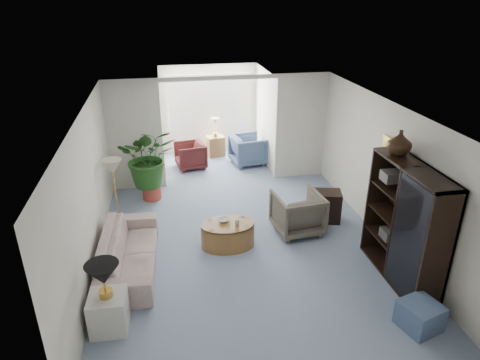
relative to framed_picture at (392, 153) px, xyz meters
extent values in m
plane|color=#899CB5|center=(-2.46, 0.10, -1.70)|extent=(6.00, 6.00, 0.00)
plane|color=#899CB5|center=(-2.46, 4.20, -1.70)|extent=(2.60, 2.60, 0.00)
cube|color=white|center=(-4.36, 3.10, -0.45)|extent=(1.20, 0.12, 2.50)
cube|color=white|center=(-0.56, 3.10, -0.45)|extent=(1.20, 0.12, 2.50)
cube|color=white|center=(-2.46, 3.10, 0.75)|extent=(2.60, 0.12, 0.10)
cube|color=white|center=(-2.46, 5.28, -0.30)|extent=(2.20, 0.02, 1.50)
cube|color=white|center=(-2.46, 5.25, -0.30)|extent=(2.20, 0.02, 1.50)
cube|color=#ADA18A|center=(0.00, 0.00, 0.00)|extent=(0.04, 0.50, 0.40)
imported|color=beige|center=(-4.44, -0.04, -1.39)|extent=(0.94, 2.19, 0.63)
cube|color=silver|center=(-4.64, -1.39, -1.43)|extent=(0.50, 0.50, 0.53)
cone|color=black|center=(-4.64, -1.39, -0.82)|extent=(0.44, 0.44, 0.30)
cone|color=beige|center=(-4.70, 1.38, -0.45)|extent=(0.36, 0.36, 0.28)
cylinder|color=#966436|center=(-2.75, 0.33, -1.47)|extent=(1.15, 1.15, 0.45)
imported|color=silver|center=(-2.80, 0.43, -1.22)|extent=(0.25, 0.25, 0.05)
imported|color=#B4B09D|center=(-2.60, 0.23, -1.21)|extent=(0.11, 0.11, 0.09)
imported|color=#665F50|center=(-1.39, 0.59, -1.31)|extent=(0.92, 0.95, 0.79)
cube|color=black|center=(-0.69, 0.89, -1.39)|extent=(0.60, 0.52, 0.61)
cube|color=black|center=(-0.23, -1.04, -0.75)|extent=(0.45, 1.70, 1.89)
imported|color=black|center=(-0.23, -0.54, 0.38)|extent=(0.37, 0.37, 0.38)
cube|color=slate|center=(-0.53, -2.14, -1.51)|extent=(0.59, 0.59, 0.38)
cylinder|color=#AE3F32|center=(-4.08, 2.49, -1.54)|extent=(0.40, 0.40, 0.32)
imported|color=#23501B|center=(-4.08, 2.49, -0.72)|extent=(1.18, 1.02, 1.31)
imported|color=slate|center=(-1.61, 4.11, -1.32)|extent=(0.96, 0.94, 0.76)
imported|color=#511C22|center=(-3.11, 4.11, -1.37)|extent=(0.83, 0.81, 0.66)
cube|color=#966436|center=(-2.36, 4.86, -1.43)|extent=(0.50, 0.42, 0.55)
cube|color=#373432|center=(-0.28, -0.80, -1.06)|extent=(0.30, 0.26, 0.16)
cube|color=#484643|center=(-0.28, -1.16, -0.61)|extent=(0.30, 0.26, 0.16)
cube|color=#302925|center=(-0.28, -1.52, -0.16)|extent=(0.30, 0.26, 0.16)
cube|color=#474643|center=(-0.28, -0.56, -0.16)|extent=(0.30, 0.26, 0.16)
cube|color=#272522|center=(-0.28, -1.50, -1.06)|extent=(0.30, 0.26, 0.16)
camera|label=1|loc=(-3.73, -6.13, 2.52)|focal=32.05mm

